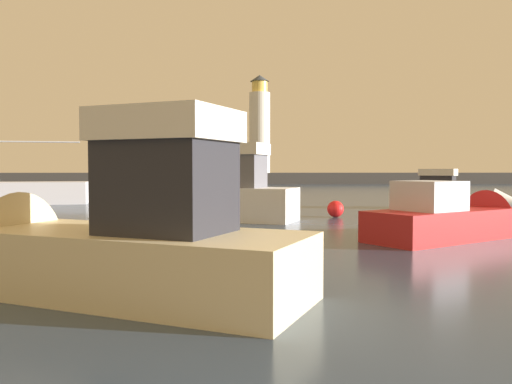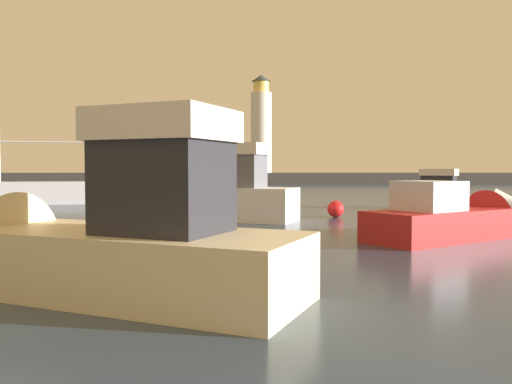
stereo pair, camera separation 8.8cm
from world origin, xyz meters
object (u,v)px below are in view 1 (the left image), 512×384
(lighthouse, at_px, (260,127))
(motorboat_4, at_px, (464,198))
(motorboat_3, at_px, (84,241))
(mooring_buoy, at_px, (335,209))
(motorboat_2, at_px, (464,218))
(motorboat_0, at_px, (200,195))
(sailboat_moored, at_px, (14,192))

(lighthouse, bearing_deg, motorboat_4, -79.49)
(lighthouse, relative_size, motorboat_3, 1.76)
(mooring_buoy, bearing_deg, motorboat_4, 27.91)
(motorboat_2, bearing_deg, motorboat_3, -144.45)
(motorboat_0, bearing_deg, motorboat_2, -35.57)
(lighthouse, bearing_deg, motorboat_2, -86.01)
(sailboat_moored, bearing_deg, lighthouse, 68.45)
(motorboat_3, bearing_deg, motorboat_4, 50.84)
(motorboat_2, xyz_separation_m, motorboat_3, (-9.48, -6.77, 0.28))
(lighthouse, distance_m, motorboat_4, 47.42)
(motorboat_2, height_order, motorboat_3, motorboat_3)
(motorboat_2, bearing_deg, sailboat_moored, 142.08)
(motorboat_0, relative_size, mooring_buoy, 11.49)
(motorboat_0, bearing_deg, mooring_buoy, 6.03)
(motorboat_3, height_order, sailboat_moored, sailboat_moored)
(motorboat_4, xyz_separation_m, sailboat_moored, (-24.71, 5.16, 0.09))
(motorboat_3, distance_m, mooring_buoy, 15.05)
(motorboat_2, height_order, mooring_buoy, motorboat_2)
(motorboat_0, height_order, sailboat_moored, sailboat_moored)
(motorboat_0, relative_size, motorboat_3, 1.08)
(motorboat_2, distance_m, motorboat_3, 11.66)
(lighthouse, height_order, motorboat_0, lighthouse)
(motorboat_3, xyz_separation_m, mooring_buoy, (6.78, 13.42, -0.50))
(motorboat_2, xyz_separation_m, motorboat_4, (4.59, 10.51, 0.05))
(sailboat_moored, bearing_deg, motorboat_0, -39.53)
(motorboat_0, bearing_deg, lighthouse, 84.92)
(mooring_buoy, bearing_deg, motorboat_2, -67.92)
(motorboat_4, xyz_separation_m, mooring_buoy, (-7.29, -3.86, -0.26))
(motorboat_0, xyz_separation_m, mooring_buoy, (5.75, 0.61, -0.66))
(lighthouse, bearing_deg, sailboat_moored, -111.55)
(mooring_buoy, bearing_deg, motorboat_0, -173.97)
(motorboat_2, distance_m, motorboat_4, 11.47)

